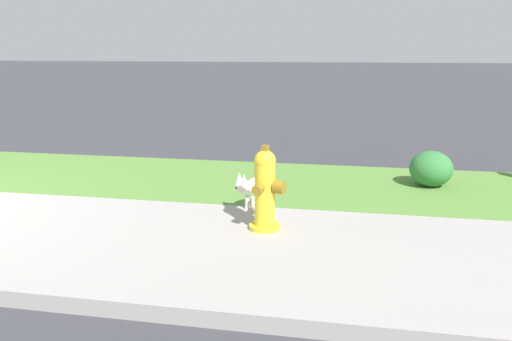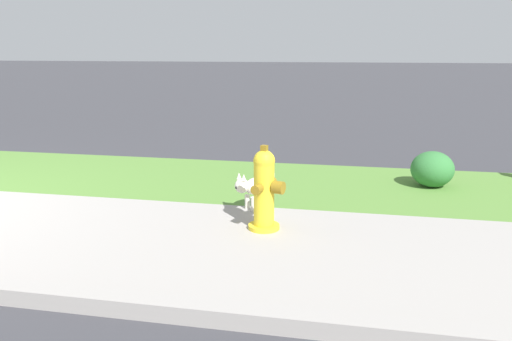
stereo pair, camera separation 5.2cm
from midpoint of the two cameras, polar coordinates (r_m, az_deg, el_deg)
The scene contains 4 objects.
grass_verge at distance 8.02m, azimuth -26.70°, elevation 0.25°, with size 18.00×2.17×0.01m, color #568438.
fire_hydrant_at_driveway at distance 4.65m, azimuth 1.31°, elevation -2.20°, with size 0.35×0.38×0.82m.
small_white_dog at distance 5.28m, azimuth 0.20°, elevation -1.89°, with size 0.41×0.43×0.43m.
shrub_bush_near_lamp at distance 6.55m, azimuth 19.72°, elevation 0.14°, with size 0.52×0.52×0.44m.
Camera 2 is at (4.90, -3.92, 1.68)m, focal length 35.00 mm.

